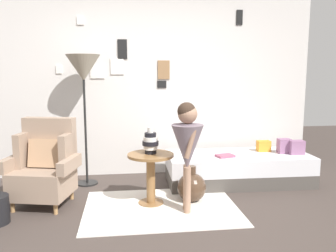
% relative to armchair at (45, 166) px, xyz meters
% --- Properties ---
extents(ground_plane, '(12.00, 12.00, 0.00)m').
position_rel_armchair_xyz_m(ground_plane, '(1.27, -0.83, -0.44)').
color(ground_plane, '#423833').
extents(gallery_wall, '(4.80, 0.12, 2.60)m').
position_rel_armchair_xyz_m(gallery_wall, '(1.27, 1.12, 0.86)').
color(gallery_wall, silver).
rests_on(gallery_wall, ground).
extents(rug, '(1.67, 1.22, 0.01)m').
position_rel_armchair_xyz_m(rug, '(1.29, -0.32, -0.43)').
color(rug, silver).
rests_on(rug, ground).
extents(armchair, '(0.85, 0.71, 0.97)m').
position_rel_armchair_xyz_m(armchair, '(0.00, 0.00, 0.00)').
color(armchair, tan).
rests_on(armchair, ground).
extents(daybed, '(1.91, 0.83, 0.40)m').
position_rel_armchair_xyz_m(daybed, '(2.42, 0.45, -0.24)').
color(daybed, '#4C4742').
rests_on(daybed, ground).
extents(pillow_head, '(0.20, 0.12, 0.19)m').
position_rel_armchair_xyz_m(pillow_head, '(3.19, 0.34, 0.05)').
color(pillow_head, gray).
rests_on(pillow_head, daybed).
extents(pillow_mid, '(0.17, 0.12, 0.20)m').
position_rel_armchair_xyz_m(pillow_mid, '(3.05, 0.42, 0.06)').
color(pillow_mid, gray).
rests_on(pillow_mid, daybed).
extents(pillow_back, '(0.18, 0.13, 0.15)m').
position_rel_armchair_xyz_m(pillow_back, '(2.82, 0.57, 0.04)').
color(pillow_back, orange).
rests_on(pillow_back, daybed).
extents(side_table, '(0.52, 0.52, 0.58)m').
position_rel_armchair_xyz_m(side_table, '(1.19, -0.17, -0.03)').
color(side_table, olive).
rests_on(side_table, ground).
extents(vase_striped, '(0.18, 0.18, 0.30)m').
position_rel_armchair_xyz_m(vase_striped, '(1.19, -0.15, 0.27)').
color(vase_striped, black).
rests_on(vase_striped, side_table).
extents(floor_lamp, '(0.44, 0.44, 1.71)m').
position_rel_armchair_xyz_m(floor_lamp, '(0.39, 0.66, 1.05)').
color(floor_lamp, black).
rests_on(floor_lamp, ground).
extents(person_child, '(0.34, 0.34, 1.18)m').
position_rel_armchair_xyz_m(person_child, '(1.55, -0.46, 0.32)').
color(person_child, '#A37A60').
rests_on(person_child, ground).
extents(book_on_daybed, '(0.25, 0.21, 0.03)m').
position_rel_armchair_xyz_m(book_on_daybed, '(2.20, 0.31, -0.02)').
color(book_on_daybed, '#AF526D').
rests_on(book_on_daybed, daybed).
extents(demijohn_near, '(0.34, 0.34, 0.42)m').
position_rel_armchair_xyz_m(demijohn_near, '(1.66, -0.16, -0.27)').
color(demijohn_near, '#473323').
rests_on(demijohn_near, ground).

